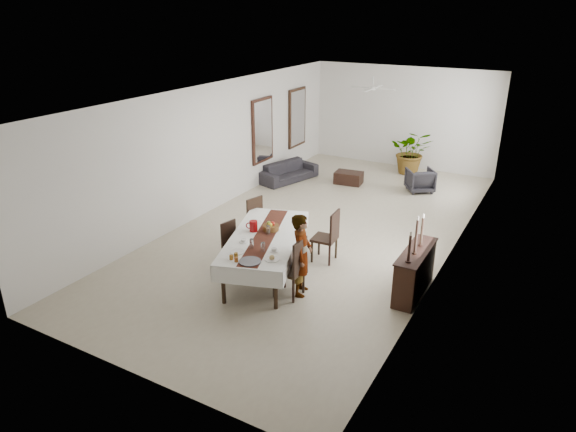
{
  "coord_description": "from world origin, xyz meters",
  "views": [
    {
      "loc": [
        4.79,
        -10.13,
        4.91
      ],
      "look_at": [
        0.19,
        -1.92,
        1.05
      ],
      "focal_mm": 32.0,
      "sensor_mm": 36.0,
      "label": 1
    }
  ],
  "objects_px": {
    "sofa": "(289,171)",
    "red_pitcher": "(253,226)",
    "dining_table_top": "(265,237)",
    "sideboard_body": "(414,273)",
    "woman": "(302,255)"
  },
  "relations": [
    {
      "from": "woman",
      "to": "sideboard_body",
      "type": "bearing_deg",
      "value": -78.88
    },
    {
      "from": "red_pitcher",
      "to": "woman",
      "type": "relative_size",
      "value": 0.14
    },
    {
      "from": "red_pitcher",
      "to": "woman",
      "type": "distance_m",
      "value": 1.34
    },
    {
      "from": "red_pitcher",
      "to": "woman",
      "type": "bearing_deg",
      "value": -17.03
    },
    {
      "from": "red_pitcher",
      "to": "dining_table_top",
      "type": "bearing_deg",
      "value": -12.64
    },
    {
      "from": "woman",
      "to": "dining_table_top",
      "type": "bearing_deg",
      "value": 53.99
    },
    {
      "from": "sideboard_body",
      "to": "sofa",
      "type": "distance_m",
      "value": 7.01
    },
    {
      "from": "sofa",
      "to": "dining_table_top",
      "type": "bearing_deg",
      "value": -138.27
    },
    {
      "from": "dining_table_top",
      "to": "red_pitcher",
      "type": "bearing_deg",
      "value": 149.04
    },
    {
      "from": "dining_table_top",
      "to": "sideboard_body",
      "type": "bearing_deg",
      "value": -4.77
    },
    {
      "from": "dining_table_top",
      "to": "woman",
      "type": "relative_size",
      "value": 1.65
    },
    {
      "from": "dining_table_top",
      "to": "red_pitcher",
      "type": "distance_m",
      "value": 0.35
    },
    {
      "from": "red_pitcher",
      "to": "sofa",
      "type": "distance_m",
      "value": 5.73
    },
    {
      "from": "sofa",
      "to": "red_pitcher",
      "type": "bearing_deg",
      "value": -140.78
    },
    {
      "from": "woman",
      "to": "sofa",
      "type": "height_order",
      "value": "woman"
    }
  ]
}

